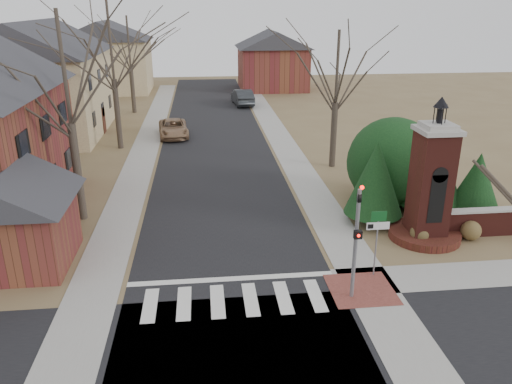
{
  "coord_description": "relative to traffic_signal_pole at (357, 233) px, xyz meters",
  "views": [
    {
      "loc": [
        -0.89,
        -14.67,
        10.08
      ],
      "look_at": [
        1.37,
        6.0,
        2.19
      ],
      "focal_mm": 35.0,
      "sensor_mm": 36.0,
      "label": 1
    }
  ],
  "objects": [
    {
      "name": "distant_car",
      "position": [
        -0.9,
        37.16,
        -1.76
      ],
      "size": [
        2.23,
        5.17,
        1.66
      ],
      "primitive_type": "imported",
      "rotation": [
        0.0,
        0.0,
        3.24
      ],
      "color": "#2D3134",
      "rests_on": "ground"
    },
    {
      "name": "sidewalk_right_main",
      "position": [
        0.9,
        21.43,
        -2.58
      ],
      "size": [
        2.0,
        60.0,
        0.02
      ],
      "primitive_type": "cube",
      "color": "gray",
      "rests_on": "ground"
    },
    {
      "name": "house_stucco_left",
      "position": [
        -17.8,
        26.42,
        2.01
      ],
      "size": [
        9.8,
        12.8,
        9.28
      ],
      "color": "beige",
      "rests_on": "ground"
    },
    {
      "name": "bare_tree_3",
      "position": [
        3.2,
        15.43,
        4.1
      ],
      "size": [
        7.0,
        7.0,
        9.7
      ],
      "color": "#473D33",
      "rests_on": "ground"
    },
    {
      "name": "bare_tree_2",
      "position": [
        -11.8,
        34.43,
        4.44
      ],
      "size": [
        7.35,
        7.35,
        10.19
      ],
      "color": "#473D33",
      "rests_on": "ground"
    },
    {
      "name": "evergreen_far",
      "position": [
        8.2,
        6.63,
        -0.69
      ],
      "size": [
        2.4,
        2.4,
        3.3
      ],
      "color": "#473D33",
      "rests_on": "ground"
    },
    {
      "name": "cross_street",
      "position": [
        -4.3,
        -3.57,
        -2.58
      ],
      "size": [
        120.0,
        8.0,
        0.01
      ],
      "primitive_type": "cube",
      "color": "black",
      "rests_on": "ground"
    },
    {
      "name": "bare_tree_1",
      "position": [
        -11.3,
        21.43,
        5.44
      ],
      "size": [
        8.4,
        8.4,
        11.64
      ],
      "color": "#473D33",
      "rests_on": "ground"
    },
    {
      "name": "main_street",
      "position": [
        -4.3,
        21.43,
        -2.58
      ],
      "size": [
        8.0,
        70.0,
        0.01
      ],
      "primitive_type": "cube",
      "color": "black",
      "rests_on": "ground"
    },
    {
      "name": "curb_apron",
      "position": [
        0.5,
        0.43,
        -2.57
      ],
      "size": [
        2.4,
        2.4,
        0.02
      ],
      "primitive_type": "cube",
      "color": "brown",
      "rests_on": "ground"
    },
    {
      "name": "house_distant_left",
      "position": [
        -16.31,
        47.42,
        1.66
      ],
      "size": [
        10.8,
        8.8,
        8.53
      ],
      "color": "beige",
      "rests_on": "ground"
    },
    {
      "name": "house_distant_right",
      "position": [
        3.69,
        47.42,
        1.06
      ],
      "size": [
        8.8,
        8.8,
        7.3
      ],
      "color": "brown",
      "rests_on": "ground"
    },
    {
      "name": "dry_shrub_left",
      "position": [
        4.3,
        4.03,
        -2.15
      ],
      "size": [
        0.88,
        0.88,
        0.88
      ],
      "primitive_type": "sphere",
      "color": "brown",
      "rests_on": "ground"
    },
    {
      "name": "ground",
      "position": [
        -4.3,
        -0.57,
        -2.59
      ],
      "size": [
        120.0,
        120.0,
        0.0
      ],
      "primitive_type": "plane",
      "color": "brown",
      "rests_on": "ground"
    },
    {
      "name": "dry_shrub_right",
      "position": [
        6.7,
        4.03,
        -2.13
      ],
      "size": [
        0.91,
        0.91,
        0.91
      ],
      "primitive_type": "sphere",
      "color": "brown",
      "rests_on": "ground"
    },
    {
      "name": "bare_tree_0",
      "position": [
        -11.3,
        8.43,
        5.11
      ],
      "size": [
        8.05,
        8.05,
        11.15
      ],
      "color": "#473D33",
      "rests_on": "ground"
    },
    {
      "name": "sidewalk_left",
      "position": [
        -9.5,
        21.43,
        -2.58
      ],
      "size": [
        2.0,
        60.0,
        0.02
      ],
      "primitive_type": "cube",
      "color": "gray",
      "rests_on": "ground"
    },
    {
      "name": "evergreen_near",
      "position": [
        2.9,
        6.43,
        -0.29
      ],
      "size": [
        2.8,
        2.8,
        4.1
      ],
      "color": "#473D33",
      "rests_on": "ground"
    },
    {
      "name": "garage_left",
      "position": [
        -12.82,
        3.92,
        -0.35
      ],
      "size": [
        4.8,
        4.8,
        4.29
      ],
      "color": "brown",
      "rests_on": "ground"
    },
    {
      "name": "stop_bar",
      "position": [
        -4.3,
        1.73,
        -2.58
      ],
      "size": [
        8.0,
        0.35,
        0.02
      ],
      "primitive_type": "cube",
      "color": "silver",
      "rests_on": "ground"
    },
    {
      "name": "traffic_signal_pole",
      "position": [
        0.0,
        0.0,
        0.0
      ],
      "size": [
        0.28,
        0.41,
        4.5
      ],
      "color": "slate",
      "rests_on": "ground"
    },
    {
      "name": "evergreen_mass",
      "position": [
        4.7,
        8.93,
        -0.19
      ],
      "size": [
        4.8,
        4.8,
        4.8
      ],
      "primitive_type": "sphere",
      "color": "black",
      "rests_on": "ground"
    },
    {
      "name": "brick_gate_monument",
      "position": [
        4.7,
        4.42,
        -0.42
      ],
      "size": [
        3.2,
        3.2,
        6.47
      ],
      "color": "#521E18",
      "rests_on": "ground"
    },
    {
      "name": "sign_post",
      "position": [
        1.29,
        1.41,
        -0.64
      ],
      "size": [
        0.9,
        0.07,
        2.75
      ],
      "color": "slate",
      "rests_on": "ground"
    },
    {
      "name": "pickup_truck",
      "position": [
        -7.54,
        24.49,
        -1.92
      ],
      "size": [
        2.68,
        5.02,
        1.34
      ],
      "primitive_type": "imported",
      "rotation": [
        0.0,
        0.0,
        0.1
      ],
      "color": "#9B7554",
      "rests_on": "ground"
    },
    {
      "name": "evergreen_mid",
      "position": [
        6.2,
        7.63,
        0.01
      ],
      "size": [
        3.4,
        3.4,
        4.7
      ],
      "color": "#473D33",
      "rests_on": "ground"
    },
    {
      "name": "crosswalk_zone",
      "position": [
        -4.3,
        0.23,
        -2.58
      ],
      "size": [
        8.0,
        2.2,
        0.02
      ],
      "primitive_type": "cube",
      "color": "silver",
      "rests_on": "ground"
    }
  ]
}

